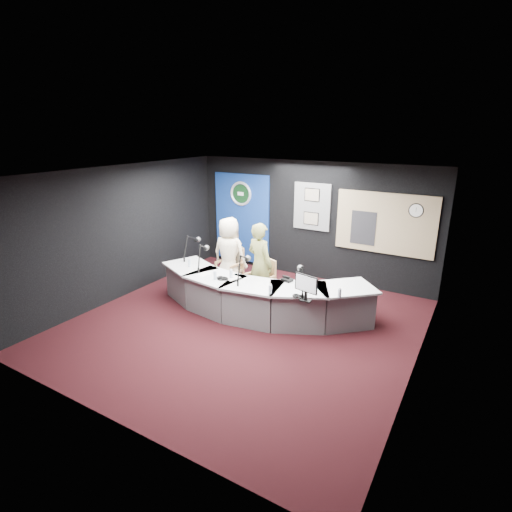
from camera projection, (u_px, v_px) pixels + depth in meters
The scene contains 33 objects.
ground at pixel (244, 325), 7.47m from camera, with size 6.00×6.00×0.00m, color black.
ceiling at pixel (242, 173), 6.60m from camera, with size 6.00×6.00×0.02m, color silver.
wall_back at pixel (310, 221), 9.50m from camera, with size 6.00×0.02×2.80m, color black.
wall_front at pixel (104, 322), 4.58m from camera, with size 6.00×0.02×2.80m, color black.
wall_left at pixel (124, 232), 8.48m from camera, with size 0.02×6.00×2.80m, color black.
wall_right at pixel (424, 287), 5.60m from camera, with size 0.02×6.00×2.80m, color black.
broadcast_desk at pixel (256, 296), 7.83m from camera, with size 4.50×1.90×0.75m, color silver, non-canonical shape.
backdrop_panel at pixel (242, 218), 10.43m from camera, with size 1.60×0.05×2.30m, color navy.
agency_seal at pixel (241, 194), 10.20m from camera, with size 0.63×0.63×0.07m, color silver.
seal_center at pixel (241, 194), 10.20m from camera, with size 0.48×0.48×0.01m, color black.
pinboard at pixel (312, 207), 9.34m from camera, with size 0.90×0.04×1.10m, color slate.
framed_photo_upper at pixel (312, 195), 9.23m from camera, with size 0.34×0.02×0.27m, color gray.
framed_photo_lower at pixel (311, 219), 9.40m from camera, with size 0.34×0.02×0.27m, color gray.
booth_window_frame at pixel (385, 223), 8.59m from camera, with size 2.12×0.06×1.32m, color tan.
booth_glow at pixel (385, 224), 8.58m from camera, with size 2.00×0.02×1.20m, color beige.
equipment_rack at pixel (363, 228), 8.82m from camera, with size 0.55×0.02×0.75m, color black.
wall_clock at pixel (416, 210), 8.17m from camera, with size 0.28×0.28×0.01m, color white.
armchair_left at pixel (230, 267), 8.98m from camera, with size 0.59×0.59×1.04m, color tan, non-canonical shape.
armchair_right at pixel (260, 282), 8.22m from camera, with size 0.55×0.55×0.97m, color tan, non-canonical shape.
draped_jacket at pixel (233, 260), 9.19m from camera, with size 0.50×0.10×0.70m, color slate.
person_man at pixel (229, 254), 8.89m from camera, with size 0.81×0.53×1.66m, color #FCE9C9.
person_woman at pixel (260, 264), 8.10m from camera, with size 0.63×0.42×1.74m, color olive.
computer_monitor at pixel (306, 283), 6.59m from camera, with size 0.42×0.02×0.28m, color black.
desk_phone at pixel (287, 280), 7.55m from camera, with size 0.19×0.15×0.05m, color black.
headphones_near at pixel (299, 296), 6.83m from camera, with size 0.20×0.20×0.03m, color black.
headphones_far at pixel (223, 278), 7.65m from camera, with size 0.23×0.23×0.04m, color black.
paper_stack at pixel (204, 274), 7.90m from camera, with size 0.19×0.27×0.00m, color white.
notepad at pixel (233, 278), 7.70m from camera, with size 0.19×0.28×0.00m, color white.
boom_mic_a at pixel (191, 245), 8.82m from camera, with size 0.20×0.73×0.60m, color black, non-canonical shape.
boom_mic_b at pixel (202, 254), 8.17m from camera, with size 0.35×0.70×0.60m, color black, non-canonical shape.
boom_mic_c at pixel (243, 265), 7.51m from camera, with size 0.27×0.72×0.60m, color black, non-canonical shape.
boom_mic_d at pixel (301, 276), 6.96m from camera, with size 0.42×0.66×0.60m, color black, non-canonical shape.
water_bottles at pixel (253, 279), 7.42m from camera, with size 3.29×0.58×0.18m, color silver, non-canonical shape.
Camera 1 is at (3.59, -5.67, 3.54)m, focal length 28.00 mm.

